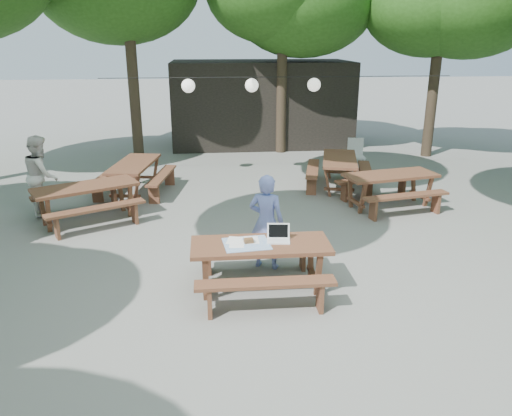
{
  "coord_description": "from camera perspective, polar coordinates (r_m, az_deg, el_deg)",
  "views": [
    {
      "loc": [
        -1.31,
        -6.91,
        3.56
      ],
      "look_at": [
        -0.62,
        0.37,
        1.05
      ],
      "focal_mm": 35.0,
      "sensor_mm": 36.0,
      "label": 1
    }
  ],
  "objects": [
    {
      "name": "main_picnic_table",
      "position": [
        7.33,
        0.52,
        -6.68
      ],
      "size": [
        2.0,
        1.58,
        0.75
      ],
      "color": "brown",
      "rests_on": "ground"
    },
    {
      "name": "laptop",
      "position": [
        7.27,
        2.57,
        -3.26
      ],
      "size": [
        0.36,
        0.29,
        0.24
      ],
      "rotation": [
        0.0,
        0.0,
        -0.11
      ],
      "color": "white",
      "rests_on": "main_picnic_table"
    },
    {
      "name": "plastic_chair",
      "position": [
        14.26,
        11.33,
        5.2
      ],
      "size": [
        0.47,
        0.47,
        0.9
      ],
      "rotation": [
        0.0,
        0.0,
        -0.08
      ],
      "color": "silver",
      "rests_on": "ground"
    },
    {
      "name": "pavilion",
      "position": [
        17.63,
        0.56,
        11.92
      ],
      "size": [
        6.0,
        3.0,
        2.8
      ],
      "primitive_type": "cube",
      "color": "black",
      "rests_on": "ground"
    },
    {
      "name": "second_person",
      "position": [
        11.33,
        -23.31,
        3.48
      ],
      "size": [
        0.82,
        0.94,
        1.67
      ],
      "primitive_type": "imported",
      "rotation": [
        0.0,
        0.0,
        1.83
      ],
      "color": "white",
      "rests_on": "ground"
    },
    {
      "name": "ground",
      "position": [
        7.88,
        4.82,
        -7.97
      ],
      "size": [
        80.0,
        80.0,
        0.0
      ],
      "primitive_type": "plane",
      "color": "slate",
      "rests_on": "ground"
    },
    {
      "name": "paper_lanterns",
      "position": [
        13.01,
        -0.42,
        13.86
      ],
      "size": [
        9.0,
        0.34,
        0.38
      ],
      "color": "black",
      "rests_on": "ground"
    },
    {
      "name": "picnic_table_far_w",
      "position": [
        12.24,
        -13.67,
        3.4
      ],
      "size": [
        1.87,
        2.13,
        0.75
      ],
      "rotation": [
        0.0,
        0.0,
        1.41
      ],
      "color": "brown",
      "rests_on": "ground"
    },
    {
      "name": "woman",
      "position": [
        7.93,
        1.19,
        -1.59
      ],
      "size": [
        0.66,
        0.56,
        1.55
      ],
      "primitive_type": "imported",
      "rotation": [
        0.0,
        0.0,
        2.76
      ],
      "color": "#7282D0",
      "rests_on": "ground"
    },
    {
      "name": "tabletop_clutter",
      "position": [
        7.17,
        -1.11,
        -4.01
      ],
      "size": [
        0.71,
        0.62,
        0.08
      ],
      "color": "#3778BD",
      "rests_on": "main_picnic_table"
    },
    {
      "name": "picnic_table_far_e",
      "position": [
        12.56,
        9.46,
        4.07
      ],
      "size": [
        1.98,
        2.22,
        0.75
      ],
      "rotation": [
        0.0,
        0.0,
        1.34
      ],
      "color": "brown",
      "rests_on": "ground"
    },
    {
      "name": "picnic_table_nw",
      "position": [
        10.64,
        -18.76,
        0.57
      ],
      "size": [
        2.42,
        2.29,
        0.75
      ],
      "rotation": [
        0.0,
        0.0,
        0.49
      ],
      "color": "brown",
      "rests_on": "ground"
    },
    {
      "name": "picnic_table_ne",
      "position": [
        11.31,
        14.99,
        2.01
      ],
      "size": [
        2.18,
        1.93,
        0.75
      ],
      "rotation": [
        0.0,
        0.0,
        0.2
      ],
      "color": "brown",
      "rests_on": "ground"
    }
  ]
}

